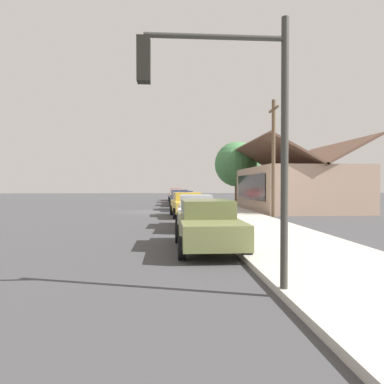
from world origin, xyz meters
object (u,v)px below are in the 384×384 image
object	(u,v)px
car_navy	(183,200)
car_mustard	(187,204)
utility_pole_wooden	(273,156)
car_olive	(208,224)
car_cherry	(176,194)
car_ivory	(177,196)
shade_tree	(237,164)
fire_hydrant_red	(225,218)
car_silver	(196,211)
traffic_light_main	(228,109)
car_charcoal	(180,198)

from	to	relation	value
car_navy	car_mustard	size ratio (longest dim) A/B	0.99
car_mustard	utility_pole_wooden	world-z (taller)	utility_pole_wooden
car_olive	utility_pole_wooden	xyz separation A→B (m)	(-10.83, 5.45, 3.11)
car_cherry	car_ivory	bearing A→B (deg)	2.54
car_cherry	car_navy	world-z (taller)	same
shade_tree	fire_hydrant_red	xyz separation A→B (m)	(19.46, -4.45, -3.69)
car_silver	traffic_light_main	world-z (taller)	traffic_light_main
car_navy	shade_tree	size ratio (longest dim) A/B	0.70
car_navy	utility_pole_wooden	size ratio (longest dim) A/B	0.61
car_silver	traffic_light_main	bearing A→B (deg)	1.12
traffic_light_main	fire_hydrant_red	bearing A→B (deg)	171.01
car_silver	car_olive	xyz separation A→B (m)	(5.70, -0.08, 0.00)
car_mustard	car_olive	xyz separation A→B (m)	(11.88, -0.00, 0.00)
car_ivory	traffic_light_main	world-z (taller)	traffic_light_main
utility_pole_wooden	car_olive	bearing A→B (deg)	-26.73
car_ivory	utility_pole_wooden	world-z (taller)	utility_pole_wooden
car_cherry	car_charcoal	xyz separation A→B (m)	(11.94, 0.02, 0.00)
car_ivory	car_silver	distance (m)	24.17
car_charcoal	car_olive	xyz separation A→B (m)	(23.84, 0.08, 0.00)
car_charcoal	car_olive	size ratio (longest dim) A/B	1.05
car_mustard	car_olive	bearing A→B (deg)	-3.33
shade_tree	car_charcoal	bearing A→B (deg)	-79.58
car_cherry	car_navy	distance (m)	18.14
traffic_light_main	utility_pole_wooden	distance (m)	16.82
car_mustard	fire_hydrant_red	bearing A→B (deg)	9.45
car_olive	traffic_light_main	distance (m)	5.68
car_navy	utility_pole_wooden	world-z (taller)	utility_pole_wooden
car_cherry	car_navy	bearing A→B (deg)	3.04
car_silver	shade_tree	size ratio (longest dim) A/B	0.71
traffic_light_main	fire_hydrant_red	distance (m)	11.03
car_silver	fire_hydrant_red	xyz separation A→B (m)	(0.22, 1.37, -0.32)
car_ivory	shade_tree	size ratio (longest dim) A/B	0.74
car_cherry	car_olive	distance (m)	35.78
car_charcoal	shade_tree	bearing A→B (deg)	98.29
car_mustard	traffic_light_main	bearing A→B (deg)	-4.03
car_charcoal	car_silver	world-z (taller)	same
utility_pole_wooden	fire_hydrant_red	bearing A→B (deg)	-36.80
car_ivory	car_charcoal	xyz separation A→B (m)	(6.03, 0.06, 0.00)
shade_tree	traffic_light_main	bearing A→B (deg)	-11.53
car_cherry	car_charcoal	distance (m)	11.94
utility_pole_wooden	fire_hydrant_red	xyz separation A→B (m)	(5.35, -4.00, -3.43)
utility_pole_wooden	car_ivory	bearing A→B (deg)	-163.63
car_mustard	car_olive	world-z (taller)	same
car_ivory	car_mustard	world-z (taller)	same
car_silver	shade_tree	xyz separation A→B (m)	(-19.24, 5.82, 3.38)
car_mustard	traffic_light_main	size ratio (longest dim) A/B	0.89
car_ivory	car_silver	bearing A→B (deg)	-1.35
car_mustard	traffic_light_main	world-z (taller)	traffic_light_main
car_ivory	car_charcoal	world-z (taller)	same
car_cherry	utility_pole_wooden	xyz separation A→B (m)	(24.95, 5.56, 3.11)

